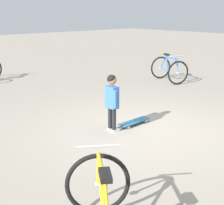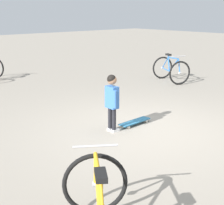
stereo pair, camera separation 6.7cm
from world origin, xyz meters
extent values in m
plane|color=#9E9384|center=(0.00, 0.00, 0.00)|extent=(50.00, 50.00, 0.00)
cylinder|color=black|center=(-0.53, 0.43, 0.24)|extent=(0.08, 0.08, 0.42)
cube|color=white|center=(-0.50, 0.43, 0.03)|extent=(0.15, 0.08, 0.05)
cylinder|color=black|center=(-0.53, 0.32, 0.24)|extent=(0.08, 0.08, 0.42)
cube|color=white|center=(-0.50, 0.32, 0.03)|extent=(0.15, 0.08, 0.05)
cube|color=#386BB7|center=(-0.53, 0.38, 0.65)|extent=(0.15, 0.24, 0.40)
cylinder|color=#386BB7|center=(-0.42, 0.53, 0.65)|extent=(0.06, 0.06, 0.32)
cylinder|color=#386BB7|center=(-0.59, 0.22, 0.65)|extent=(0.06, 0.06, 0.32)
sphere|color=#9E7051|center=(-0.53, 0.38, 0.96)|extent=(0.17, 0.17, 0.17)
sphere|color=black|center=(-0.54, 0.38, 0.98)|extent=(0.16, 0.16, 0.16)
cube|color=teal|center=(0.05, 0.36, 0.07)|extent=(0.75, 0.23, 0.02)
cube|color=#B7B7BC|center=(0.30, 0.37, 0.05)|extent=(0.04, 0.11, 0.02)
cube|color=#B7B7BC|center=(-0.21, 0.34, 0.05)|extent=(0.04, 0.11, 0.02)
cylinder|color=beige|center=(0.30, 0.45, 0.03)|extent=(0.06, 0.03, 0.06)
cylinder|color=beige|center=(0.31, 0.30, 0.03)|extent=(0.06, 0.03, 0.06)
cylinder|color=beige|center=(-0.22, 0.42, 0.03)|extent=(0.06, 0.03, 0.06)
cylinder|color=beige|center=(-0.21, 0.27, 0.03)|extent=(0.06, 0.03, 0.06)
torus|color=black|center=(3.63, 2.05, 0.36)|extent=(0.68, 0.29, 0.71)
torus|color=black|center=(3.98, 3.00, 0.36)|extent=(0.68, 0.29, 0.71)
cylinder|color=#B7B7BC|center=(3.63, 2.05, 0.36)|extent=(0.08, 0.08, 0.06)
cylinder|color=#B7B7BC|center=(3.98, 3.00, 0.36)|extent=(0.08, 0.08, 0.06)
cylinder|color=#2D6BB7|center=(3.75, 2.37, 0.53)|extent=(0.21, 0.50, 0.48)
cylinder|color=#2D6BB7|center=(3.77, 2.42, 0.75)|extent=(0.24, 0.57, 0.06)
cylinder|color=#2D6BB7|center=(3.85, 2.65, 0.54)|extent=(0.09, 0.14, 0.48)
cylinder|color=#2D6BB7|center=(3.91, 2.80, 0.33)|extent=(0.17, 0.42, 0.08)
cylinder|color=#2D6BB7|center=(3.93, 2.85, 0.55)|extent=(0.15, 0.34, 0.40)
cylinder|color=#2D6BB7|center=(3.65, 2.09, 0.56)|extent=(0.07, 0.13, 0.41)
cube|color=black|center=(3.87, 2.69, 0.82)|extent=(0.17, 0.24, 0.05)
cylinder|color=#B7B7BC|center=(3.67, 2.14, 0.84)|extent=(0.44, 0.18, 0.02)
torus|color=black|center=(-2.39, -1.45, 0.36)|extent=(0.61, 0.44, 0.71)
cylinder|color=#B7B7BC|center=(-2.39, -1.45, 0.36)|extent=(0.08, 0.08, 0.06)
cylinder|color=gold|center=(-2.59, -1.73, 0.53)|extent=(0.32, 0.45, 0.48)
cylinder|color=gold|center=(-2.61, -1.77, 0.75)|extent=(0.36, 0.51, 0.06)
cylinder|color=gold|center=(-2.75, -1.98, 0.54)|extent=(0.11, 0.14, 0.48)
cylinder|color=gold|center=(-2.42, -1.49, 0.56)|extent=(0.10, 0.13, 0.41)
cube|color=black|center=(-2.78, -2.02, 0.82)|extent=(0.21, 0.24, 0.05)
cylinder|color=#B7B7BC|center=(-2.45, -1.53, 0.84)|extent=(0.39, 0.28, 0.02)
camera|label=1|loc=(-4.48, -3.98, 2.17)|focal=54.38mm
camera|label=2|loc=(-4.43, -4.02, 2.17)|focal=54.38mm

